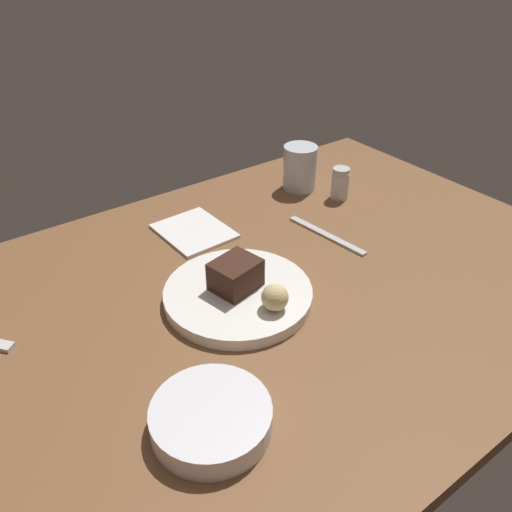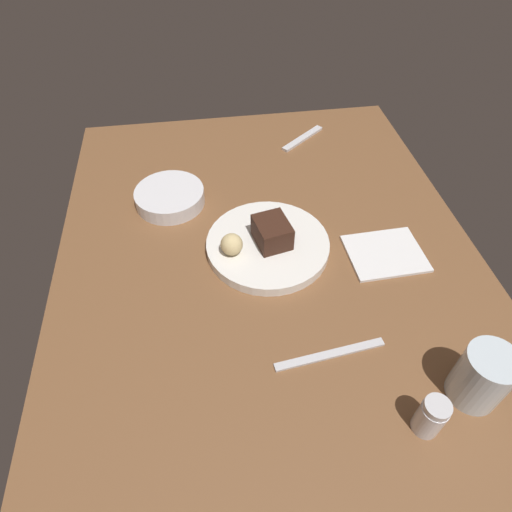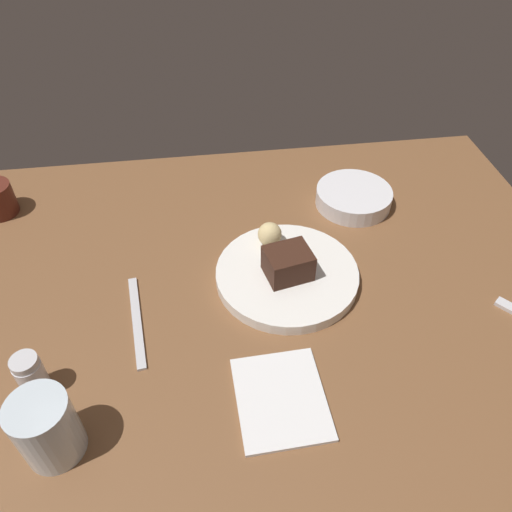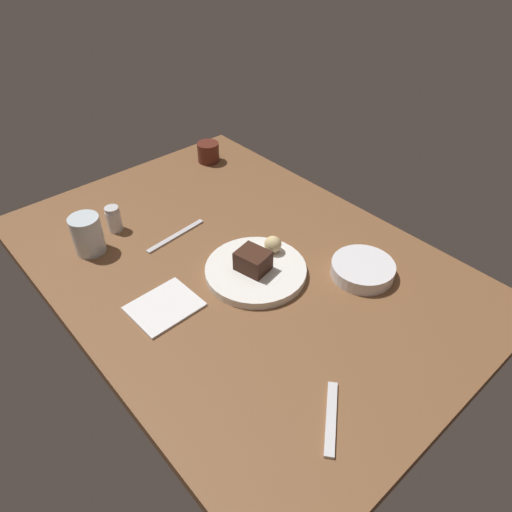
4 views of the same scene
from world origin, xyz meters
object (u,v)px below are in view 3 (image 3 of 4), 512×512
(bread_roll, at_px, (270,234))
(folded_napkin, at_px, (281,398))
(dessert_plate, at_px, (287,274))
(salt_shaker, at_px, (31,375))
(water_glass, at_px, (47,428))
(side_bowl, at_px, (354,197))
(chocolate_cake_slice, at_px, (288,263))
(butter_knife, at_px, (137,321))

(bread_roll, xyz_separation_m, folded_napkin, (0.03, 0.30, -0.04))
(bread_roll, bearing_deg, dessert_plate, 105.02)
(bread_roll, distance_m, salt_shaker, 0.44)
(dessert_plate, xyz_separation_m, water_glass, (0.35, 0.26, 0.04))
(dessert_plate, xyz_separation_m, side_bowl, (-0.17, -0.19, 0.01))
(dessert_plate, bearing_deg, bread_roll, -74.98)
(chocolate_cake_slice, height_order, folded_napkin, chocolate_cake_slice)
(folded_napkin, bearing_deg, dessert_plate, -102.34)
(bread_roll, bearing_deg, side_bowl, -148.46)
(salt_shaker, xyz_separation_m, folded_napkin, (-0.34, 0.06, -0.03))
(chocolate_cake_slice, distance_m, salt_shaker, 0.42)
(chocolate_cake_slice, height_order, butter_knife, chocolate_cake_slice)
(bread_roll, height_order, side_bowl, bread_roll)
(dessert_plate, bearing_deg, butter_knife, 13.95)
(bread_roll, bearing_deg, butter_knife, 29.61)
(chocolate_cake_slice, height_order, side_bowl, chocolate_cake_slice)
(chocolate_cake_slice, height_order, salt_shaker, salt_shaker)
(butter_knife, bearing_deg, water_glass, -32.30)
(chocolate_cake_slice, distance_m, side_bowl, 0.27)
(side_bowl, bearing_deg, chocolate_cake_slice, 48.86)
(salt_shaker, height_order, folded_napkin, salt_shaker)
(salt_shaker, distance_m, side_bowl, 0.67)
(bread_roll, distance_m, folded_napkin, 0.31)
(salt_shaker, relative_size, folded_napkin, 0.49)
(water_glass, bearing_deg, folded_napkin, -174.62)
(bread_roll, relative_size, folded_napkin, 0.29)
(salt_shaker, height_order, water_glass, water_glass)
(salt_shaker, xyz_separation_m, side_bowl, (-0.56, -0.36, -0.02))
(bread_roll, distance_m, water_glass, 0.47)
(bread_roll, xyz_separation_m, butter_knife, (0.24, 0.13, -0.04))
(salt_shaker, relative_size, side_bowl, 0.47)
(dessert_plate, distance_m, chocolate_cake_slice, 0.04)
(chocolate_cake_slice, height_order, bread_roll, chocolate_cake_slice)
(bread_roll, height_order, folded_napkin, bread_roll)
(salt_shaker, bearing_deg, water_glass, 113.43)
(chocolate_cake_slice, xyz_separation_m, salt_shaker, (0.39, 0.16, -0.01))
(chocolate_cake_slice, relative_size, salt_shaker, 1.03)
(chocolate_cake_slice, bearing_deg, bread_roll, -77.60)
(side_bowl, height_order, folded_napkin, side_bowl)
(bread_roll, xyz_separation_m, salt_shaker, (0.37, 0.24, -0.01))
(chocolate_cake_slice, bearing_deg, butter_knife, 11.76)
(salt_shaker, distance_m, butter_knife, 0.17)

